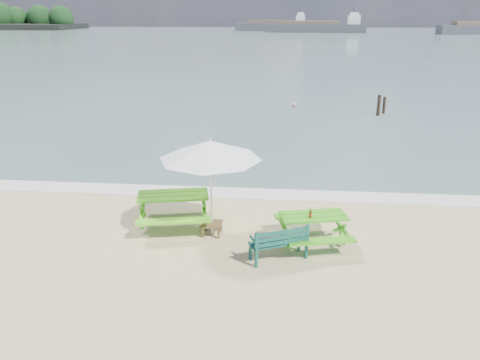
# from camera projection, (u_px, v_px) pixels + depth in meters

# --- Properties ---
(sea) EXTENTS (300.00, 300.00, 0.00)m
(sea) POSITION_uv_depth(u_px,v_px,m) (281.00, 40.00, 89.17)
(sea) COLOR slate
(sea) RESTS_ON ground
(foam_strip) EXTENTS (22.00, 0.90, 0.01)m
(foam_strip) POSITION_uv_depth(u_px,v_px,m) (254.00, 194.00, 13.86)
(foam_strip) COLOR silver
(foam_strip) RESTS_ON ground
(picnic_table_left) EXTENTS (2.11, 2.26, 0.83)m
(picnic_table_left) POSITION_uv_depth(u_px,v_px,m) (174.00, 210.00, 11.71)
(picnic_table_left) COLOR #52B51B
(picnic_table_left) RESTS_ON ground
(picnic_table_right) EXTENTS (1.85, 1.97, 0.72)m
(picnic_table_right) POSITION_uv_depth(u_px,v_px,m) (313.00, 230.00, 10.78)
(picnic_table_right) COLOR #3DA118
(picnic_table_right) RESTS_ON ground
(park_bench) EXTENTS (1.31, 0.89, 0.77)m
(park_bench) POSITION_uv_depth(u_px,v_px,m) (278.00, 249.00, 10.14)
(park_bench) COLOR #0F4239
(park_bench) RESTS_ON ground
(side_table) EXTENTS (0.48, 0.48, 0.31)m
(side_table) POSITION_uv_depth(u_px,v_px,m) (212.00, 228.00, 11.28)
(side_table) COLOR brown
(side_table) RESTS_ON ground
(patio_umbrella) EXTENTS (2.41, 2.41, 2.35)m
(patio_umbrella) POSITION_uv_depth(u_px,v_px,m) (210.00, 150.00, 10.61)
(patio_umbrella) COLOR silver
(patio_umbrella) RESTS_ON ground
(beer_bottle) EXTENTS (0.06, 0.06, 0.24)m
(beer_bottle) POSITION_uv_depth(u_px,v_px,m) (310.00, 214.00, 10.50)
(beer_bottle) COLOR #965815
(beer_bottle) RESTS_ON picnic_table_right
(swimmer) EXTENTS (0.68, 0.57, 1.58)m
(swimmer) POSITION_uv_depth(u_px,v_px,m) (294.00, 116.00, 26.71)
(swimmer) COLOR tan
(swimmer) RESTS_ON ground
(mooring_pilings) EXTENTS (0.57, 0.77, 1.28)m
(mooring_pilings) POSITION_uv_depth(u_px,v_px,m) (381.00, 107.00, 24.38)
(mooring_pilings) COLOR black
(mooring_pilings) RESTS_ON ground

